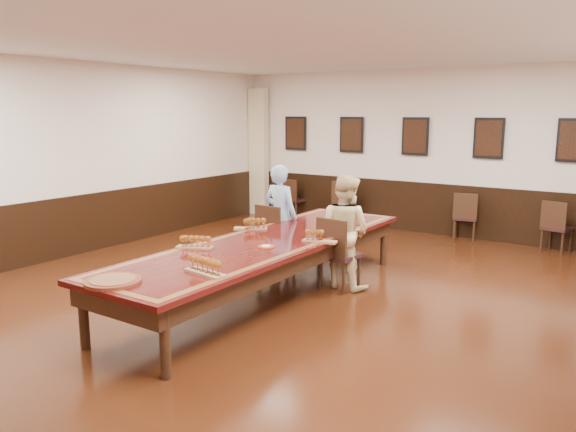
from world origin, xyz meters
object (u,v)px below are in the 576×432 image
Objects in this scene: spare_chair_b at (345,203)px; carved_platter at (113,281)px; chair_man at (277,236)px; chair_woman at (340,253)px; spare_chair_c at (465,216)px; person_man at (281,216)px; person_woman at (344,231)px; conference_table at (266,252)px; spare_chair_a at (295,199)px; spare_chair_d at (557,226)px.

carved_platter is (1.23, -6.96, 0.29)m from spare_chair_b.
chair_man reaches higher than chair_woman.
spare_chair_c is at bearing 79.75° from carved_platter.
carved_platter is (-1.27, -7.05, 0.32)m from spare_chair_c.
chair_man reaches higher than spare_chair_b.
person_man reaches higher than chair_man.
chair_man is at bearing -10.74° from chair_woman.
conference_table is (-0.60, -0.98, -0.16)m from person_woman.
chair_man is 1.10× the size of spare_chair_c.
chair_woman is 4.30m from spare_chair_b.
person_man is at bearing 89.27° from spare_chair_b.
spare_chair_b is 4.90m from conference_table.
spare_chair_b reaches higher than spare_chair_a.
spare_chair_b is 1.67× the size of carved_platter.
spare_chair_c is (2.50, 0.09, -0.03)m from spare_chair_b.
spare_chair_c is 3.85m from person_woman.
spare_chair_d is at bearing -131.86° from person_man.
chair_woman is 4.39m from spare_chair_d.
spare_chair_b is at bearing -75.16° from person_man.
spare_chair_d is 4.31m from person_woman.
spare_chair_b is 4.23m from person_woman.
chair_woman reaches higher than spare_chair_d.
chair_woman is 3.95m from spare_chair_c.
spare_chair_a is 0.56× the size of person_man.
carved_platter is at bearing 114.84° from spare_chair_a.
spare_chair_d is 0.56× the size of person_man.
spare_chair_b is at bearing -9.82° from spare_chair_c.
chair_woman is 1.11× the size of spare_chair_d.
carved_platter is at bearing 81.14° from chair_woman.
person_woman is at bearing 74.36° from spare_chair_d.
carved_platter is at bearing 87.66° from spare_chair_b.
spare_chair_c is 1.01× the size of spare_chair_d.
person_woman reaches higher than carved_platter.
spare_chair_c is 7.17m from carved_platter.
person_man reaches higher than spare_chair_b.
spare_chair_c is 3.91m from person_man.
chair_man reaches higher than carved_platter.
chair_man is at bearing 59.27° from spare_chair_d.
spare_chair_c reaches higher than spare_chair_d.
spare_chair_b is 0.61× the size of person_man.
chair_woman is (1.30, -0.36, -0.00)m from chair_man.
person_man reaches higher than spare_chair_c.
chair_woman is at bearing 167.75° from chair_man.
spare_chair_a is 1.54× the size of carved_platter.
spare_chair_a is 0.18× the size of conference_table.
spare_chair_a is 5.56m from conference_table.
spare_chair_d is at bearing -131.03° from chair_man.
person_man is 2.75× the size of carved_platter.
person_man is 1.53m from conference_table.
spare_chair_a is at bearing -18.00° from spare_chair_b.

